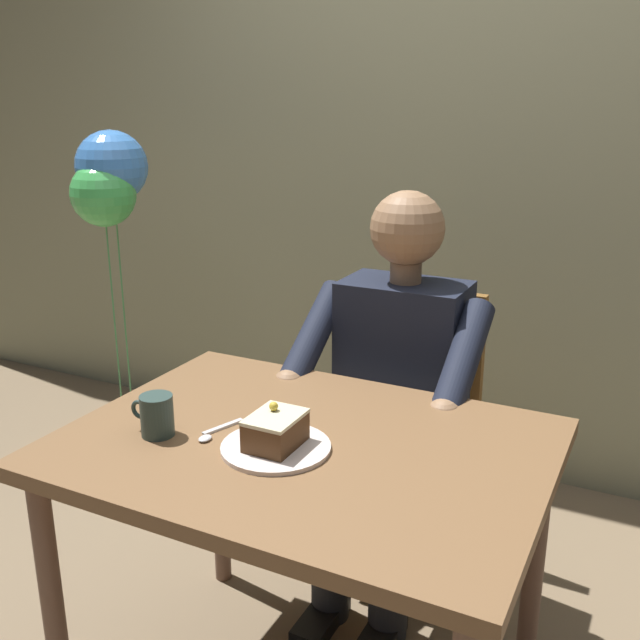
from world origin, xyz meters
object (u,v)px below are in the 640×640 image
object	(u,v)px
dessert_spoon	(213,433)
balloon_display	(112,208)
chair	(411,420)
cake_slice	(275,430)
seated_person	(392,395)
coffee_cup	(156,414)
dining_table	(304,476)

from	to	relation	value
dessert_spoon	balloon_display	xyz separation A→B (m)	(0.95, -0.77, 0.34)
chair	cake_slice	size ratio (longest dim) A/B	6.79
chair	seated_person	distance (m)	0.23
cake_slice	dessert_spoon	xyz separation A→B (m)	(0.16, 0.00, -0.04)
chair	balloon_display	distance (m)	1.29
seated_person	cake_slice	bearing A→B (deg)	86.83
seated_person	balloon_display	distance (m)	1.24
coffee_cup	balloon_display	distance (m)	1.21
coffee_cup	chair	bearing A→B (deg)	-110.00
seated_person	cake_slice	distance (m)	0.63
dining_table	dessert_spoon	size ratio (longest dim) A/B	7.46
dining_table	seated_person	world-z (taller)	seated_person
cake_slice	dessert_spoon	bearing A→B (deg)	0.63
cake_slice	coffee_cup	bearing A→B (deg)	12.08
dining_table	cake_slice	size ratio (longest dim) A/B	8.12
chair	cake_slice	world-z (taller)	chair
cake_slice	seated_person	bearing A→B (deg)	-93.17
chair	cake_slice	distance (m)	0.84
coffee_cup	balloon_display	bearing A→B (deg)	-44.46
balloon_display	dining_table	bearing A→B (deg)	148.55
chair	coffee_cup	world-z (taller)	chair
seated_person	dessert_spoon	bearing A→B (deg)	72.39
chair	dining_table	bearing A→B (deg)	90.00
balloon_display	chair	bearing A→B (deg)	-179.11
dining_table	seated_person	bearing A→B (deg)	-90.00
dining_table	chair	xyz separation A→B (m)	(0.00, -0.72, -0.16)
dining_table	seated_person	distance (m)	0.55
dessert_spoon	seated_person	bearing A→B (deg)	-107.61
chair	dessert_spoon	distance (m)	0.85
dining_table	coffee_cup	distance (m)	0.36
seated_person	cake_slice	world-z (taller)	seated_person
cake_slice	dining_table	bearing A→B (deg)	-117.64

